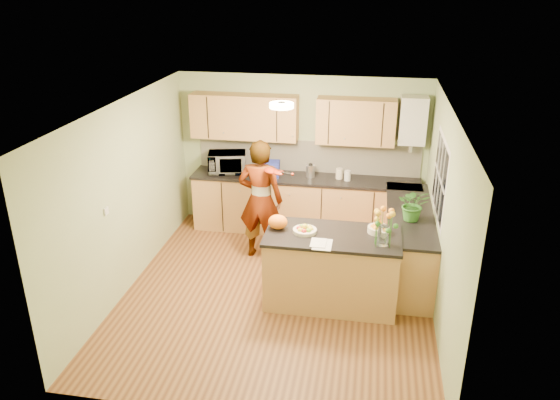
# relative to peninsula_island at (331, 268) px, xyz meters

# --- Properties ---
(floor) EXTENTS (4.50, 4.50, 0.00)m
(floor) POSITION_rel_peninsula_island_xyz_m (-0.71, 0.08, -0.48)
(floor) COLOR #573119
(floor) RESTS_ON ground
(ceiling) EXTENTS (4.00, 4.50, 0.02)m
(ceiling) POSITION_rel_peninsula_island_xyz_m (-0.71, 0.08, 2.02)
(ceiling) COLOR white
(ceiling) RESTS_ON wall_back
(wall_back) EXTENTS (4.00, 0.02, 2.50)m
(wall_back) POSITION_rel_peninsula_island_xyz_m (-0.71, 2.33, 0.77)
(wall_back) COLOR #91A475
(wall_back) RESTS_ON floor
(wall_front) EXTENTS (4.00, 0.02, 2.50)m
(wall_front) POSITION_rel_peninsula_island_xyz_m (-0.71, -2.17, 0.77)
(wall_front) COLOR #91A475
(wall_front) RESTS_ON floor
(wall_left) EXTENTS (0.02, 4.50, 2.50)m
(wall_left) POSITION_rel_peninsula_island_xyz_m (-2.71, 0.08, 0.77)
(wall_left) COLOR #91A475
(wall_left) RESTS_ON floor
(wall_right) EXTENTS (0.02, 4.50, 2.50)m
(wall_right) POSITION_rel_peninsula_island_xyz_m (1.29, 0.08, 0.77)
(wall_right) COLOR #91A475
(wall_right) RESTS_ON floor
(back_counter) EXTENTS (3.64, 0.62, 0.94)m
(back_counter) POSITION_rel_peninsula_island_xyz_m (-0.61, 2.03, -0.01)
(back_counter) COLOR #B67F48
(back_counter) RESTS_ON floor
(right_counter) EXTENTS (0.62, 2.24, 0.94)m
(right_counter) POSITION_rel_peninsula_island_xyz_m (0.99, 0.93, -0.01)
(right_counter) COLOR #B67F48
(right_counter) RESTS_ON floor
(splashback) EXTENTS (3.60, 0.02, 0.52)m
(splashback) POSITION_rel_peninsula_island_xyz_m (-0.61, 2.31, 0.72)
(splashback) COLOR silver
(splashback) RESTS_ON back_counter
(upper_cabinets) EXTENTS (3.20, 0.34, 0.70)m
(upper_cabinets) POSITION_rel_peninsula_island_xyz_m (-0.89, 2.16, 1.37)
(upper_cabinets) COLOR #B67F48
(upper_cabinets) RESTS_ON wall_back
(boiler) EXTENTS (0.40, 0.30, 0.86)m
(boiler) POSITION_rel_peninsula_island_xyz_m (0.99, 2.17, 1.42)
(boiler) COLOR silver
(boiler) RESTS_ON wall_back
(window_right) EXTENTS (0.01, 1.30, 1.05)m
(window_right) POSITION_rel_peninsula_island_xyz_m (1.28, 0.68, 1.07)
(window_right) COLOR silver
(window_right) RESTS_ON wall_right
(light_switch) EXTENTS (0.02, 0.09, 0.09)m
(light_switch) POSITION_rel_peninsula_island_xyz_m (-2.70, -0.52, 0.82)
(light_switch) COLOR silver
(light_switch) RESTS_ON wall_left
(ceiling_lamp) EXTENTS (0.30, 0.30, 0.07)m
(ceiling_lamp) POSITION_rel_peninsula_island_xyz_m (-0.71, 0.38, 1.98)
(ceiling_lamp) COLOR #FFEABF
(ceiling_lamp) RESTS_ON ceiling
(peninsula_island) EXTENTS (1.68, 0.86, 0.96)m
(peninsula_island) POSITION_rel_peninsula_island_xyz_m (0.00, 0.00, 0.00)
(peninsula_island) COLOR #B67F48
(peninsula_island) RESTS_ON floor
(fruit_dish) EXTENTS (0.30, 0.30, 0.10)m
(fruit_dish) POSITION_rel_peninsula_island_xyz_m (-0.35, -0.00, 0.52)
(fruit_dish) COLOR beige
(fruit_dish) RESTS_ON peninsula_island
(orange_bowl) EXTENTS (0.26, 0.26, 0.15)m
(orange_bowl) POSITION_rel_peninsula_island_xyz_m (0.55, 0.15, 0.54)
(orange_bowl) COLOR beige
(orange_bowl) RESTS_ON peninsula_island
(flower_vase) EXTENTS (0.29, 0.29, 0.53)m
(flower_vase) POSITION_rel_peninsula_island_xyz_m (0.60, -0.18, 0.83)
(flower_vase) COLOR silver
(flower_vase) RESTS_ON peninsula_island
(orange_bag) EXTENTS (0.28, 0.25, 0.18)m
(orange_bag) POSITION_rel_peninsula_island_xyz_m (-0.70, 0.05, 0.57)
(orange_bag) COLOR orange
(orange_bag) RESTS_ON peninsula_island
(papers) EXTENTS (0.22, 0.31, 0.01)m
(papers) POSITION_rel_peninsula_island_xyz_m (-0.10, -0.30, 0.48)
(papers) COLOR silver
(papers) RESTS_ON peninsula_island
(violinist) EXTENTS (0.69, 0.48, 1.81)m
(violinist) POSITION_rel_peninsula_island_xyz_m (-1.13, 1.06, 0.42)
(violinist) COLOR #E3A98B
(violinist) RESTS_ON floor
(violin) EXTENTS (0.59, 0.51, 0.15)m
(violin) POSITION_rel_peninsula_island_xyz_m (-0.93, 0.84, 0.97)
(violin) COLOR #4C1204
(violin) RESTS_ON violinist
(microwave) EXTENTS (0.67, 0.53, 0.33)m
(microwave) POSITION_rel_peninsula_island_xyz_m (-1.89, 2.05, 0.62)
(microwave) COLOR silver
(microwave) RESTS_ON back_counter
(blue_box) EXTENTS (0.32, 0.25, 0.25)m
(blue_box) POSITION_rel_peninsula_island_xyz_m (-1.18, 1.99, 0.58)
(blue_box) COLOR #212C98
(blue_box) RESTS_ON back_counter
(kettle) EXTENTS (0.14, 0.14, 0.27)m
(kettle) POSITION_rel_peninsula_island_xyz_m (-0.53, 2.06, 0.57)
(kettle) COLOR silver
(kettle) RESTS_ON back_counter
(jar_cream) EXTENTS (0.13, 0.13, 0.17)m
(jar_cream) POSITION_rel_peninsula_island_xyz_m (-0.07, 2.05, 0.54)
(jar_cream) COLOR beige
(jar_cream) RESTS_ON back_counter
(jar_white) EXTENTS (0.12, 0.12, 0.16)m
(jar_white) POSITION_rel_peninsula_island_xyz_m (0.06, 2.00, 0.54)
(jar_white) COLOR silver
(jar_white) RESTS_ON back_counter
(potted_plant) EXTENTS (0.41, 0.36, 0.45)m
(potted_plant) POSITION_rel_peninsula_island_xyz_m (0.99, 0.65, 0.68)
(potted_plant) COLOR #337426
(potted_plant) RESTS_ON right_counter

